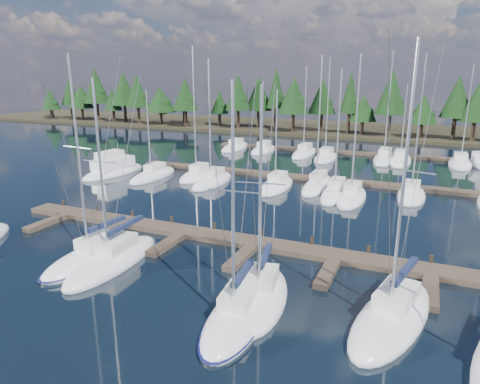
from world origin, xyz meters
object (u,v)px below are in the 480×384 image
at_px(front_sailboat_2, 114,260).
at_px(front_sailboat_1, 94,257).
at_px(main_dock, 253,246).
at_px(front_sailboat_3, 260,297).
at_px(front_sailboat_4, 236,318).
at_px(front_sailboat_5, 392,316).
at_px(motor_yacht_left, 113,170).

bearing_deg(front_sailboat_2, front_sailboat_1, -175.53).
height_order(main_dock, front_sailboat_1, front_sailboat_1).
xyz_separation_m(front_sailboat_1, front_sailboat_3, (12.45, -0.60, -0.00)).
bearing_deg(main_dock, front_sailboat_1, -145.42).
bearing_deg(front_sailboat_4, front_sailboat_2, 163.09).
distance_m(main_dock, front_sailboat_2, 9.85).
relative_size(front_sailboat_1, front_sailboat_5, 0.98).
xyz_separation_m(front_sailboat_3, motor_yacht_left, (-28.88, 22.60, 0.26)).
height_order(main_dock, motor_yacht_left, motor_yacht_left).
relative_size(front_sailboat_1, motor_yacht_left, 1.41).
height_order(front_sailboat_3, motor_yacht_left, front_sailboat_3).
distance_m(front_sailboat_2, front_sailboat_4, 10.94).
bearing_deg(front_sailboat_3, front_sailboat_1, 177.24).
xyz_separation_m(front_sailboat_4, motor_yacht_left, (-28.48, 25.06, 0.25)).
height_order(front_sailboat_2, motor_yacht_left, front_sailboat_2).
relative_size(front_sailboat_1, front_sailboat_3, 1.13).
relative_size(main_dock, front_sailboat_5, 2.99).
bearing_deg(main_dock, front_sailboat_3, -65.02).
height_order(main_dock, front_sailboat_5, front_sailboat_5).
bearing_deg(front_sailboat_5, front_sailboat_2, -179.47).
height_order(main_dock, front_sailboat_3, front_sailboat_3).
bearing_deg(main_dock, front_sailboat_2, -140.78).
distance_m(main_dock, front_sailboat_3, 7.67).
bearing_deg(front_sailboat_2, front_sailboat_3, -3.81).
bearing_deg(motor_yacht_left, front_sailboat_3, -38.05).
xyz_separation_m(main_dock, front_sailboat_2, (-7.63, -6.23, 0.08)).
height_order(front_sailboat_1, motor_yacht_left, front_sailboat_1).
distance_m(front_sailboat_2, motor_yacht_left, 28.34).
distance_m(front_sailboat_2, front_sailboat_3, 10.89).
bearing_deg(front_sailboat_3, front_sailboat_4, -99.18).
xyz_separation_m(main_dock, front_sailboat_3, (3.24, -6.95, 0.08)).
xyz_separation_m(front_sailboat_3, front_sailboat_4, (-0.40, -2.46, 0.00)).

